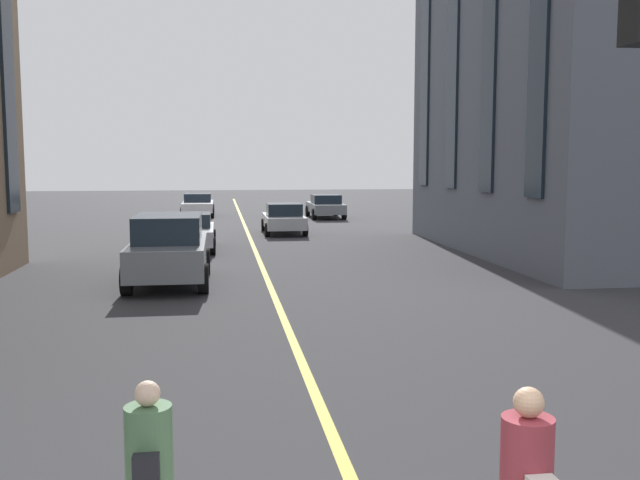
% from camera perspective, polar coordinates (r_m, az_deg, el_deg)
% --- Properties ---
extents(lane_centre_line, '(80.00, 0.16, 0.01)m').
position_cam_1_polar(lane_centre_line, '(23.60, -4.83, -1.76)').
color(lane_centre_line, '#D8C64C').
rests_on(lane_centre_line, ground_plane).
extents(car_silver_trailing, '(3.90, 1.89, 1.40)m').
position_cam_1_polar(car_silver_trailing, '(32.73, -2.91, 1.73)').
color(car_silver_trailing, '#B7BABF').
rests_on(car_silver_trailing, ground_plane).
extents(car_white_mid, '(4.40, 1.95, 1.37)m').
position_cam_1_polar(car_white_mid, '(43.88, -9.74, 2.81)').
color(car_white_mid, silver).
rests_on(car_white_mid, ground_plane).
extents(car_grey_oncoming, '(4.40, 1.95, 1.37)m').
position_cam_1_polar(car_grey_oncoming, '(41.89, 0.44, 2.74)').
color(car_grey_oncoming, slate).
rests_on(car_grey_oncoming, ground_plane).
extents(car_silver_near, '(4.40, 1.95, 1.37)m').
position_cam_1_polar(car_silver_near, '(27.09, -10.41, 0.69)').
color(car_silver_near, '#B7BABF').
rests_on(car_silver_near, ground_plane).
extents(car_grey_far, '(4.70, 2.14, 1.88)m').
position_cam_1_polar(car_grey_far, '(19.62, -11.99, -0.68)').
color(car_grey_far, slate).
rests_on(car_grey_far, ground_plane).
extents(pedestrian_companion, '(0.50, 0.38, 1.57)m').
position_cam_1_polar(pedestrian_companion, '(6.18, -13.47, -17.94)').
color(pedestrian_companion, '#997F4C').
rests_on(pedestrian_companion, ground_plane).
extents(building_right_near, '(14.56, 12.10, 16.34)m').
position_cam_1_polar(building_right_near, '(28.98, 23.67, 15.45)').
color(building_right_near, '#565B66').
rests_on(building_right_near, ground_plane).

